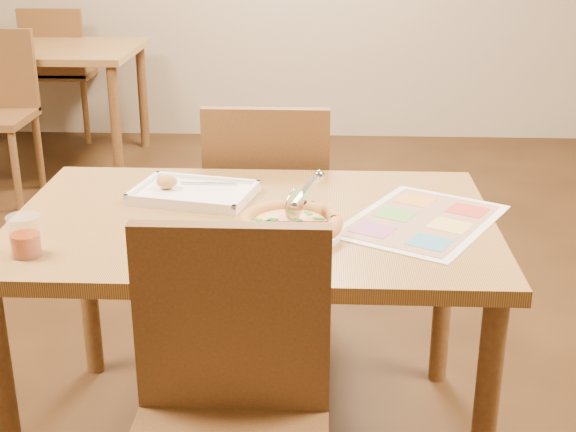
{
  "coord_description": "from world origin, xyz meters",
  "views": [
    {
      "loc": [
        0.19,
        -2.02,
        1.5
      ],
      "look_at": [
        0.1,
        -0.12,
        0.77
      ],
      "focal_mm": 50.0,
      "sensor_mm": 36.0,
      "label": 1
    }
  ],
  "objects_px": {
    "pizza": "(290,223)",
    "pizza_cutter": "(303,196)",
    "bg_chair_far": "(58,58)",
    "chair_near": "(228,390)",
    "plate": "(288,232)",
    "appetizer_tray": "(192,193)",
    "chair_far": "(268,196)",
    "menu": "(422,220)",
    "dining_table": "(253,246)",
    "glass_tumbler": "(25,238)",
    "bg_table": "(31,61)"
  },
  "relations": [
    {
      "from": "chair_far",
      "to": "plate",
      "type": "distance_m",
      "value": 0.74
    },
    {
      "from": "chair_near",
      "to": "pizza",
      "type": "bearing_deg",
      "value": 77.74
    },
    {
      "from": "bg_table",
      "to": "pizza_cutter",
      "type": "distance_m",
      "value": 3.36
    },
    {
      "from": "chair_far",
      "to": "bg_chair_far",
      "type": "distance_m",
      "value": 3.14
    },
    {
      "from": "chair_near",
      "to": "bg_table",
      "type": "relative_size",
      "value": 0.36
    },
    {
      "from": "bg_table",
      "to": "pizza",
      "type": "relative_size",
      "value": 4.76
    },
    {
      "from": "bg_table",
      "to": "menu",
      "type": "relative_size",
      "value": 2.78
    },
    {
      "from": "bg_chair_far",
      "to": "pizza",
      "type": "relative_size",
      "value": 1.72
    },
    {
      "from": "dining_table",
      "to": "pizza",
      "type": "bearing_deg",
      "value": -46.49
    },
    {
      "from": "bg_table",
      "to": "menu",
      "type": "xyz_separation_m",
      "value": [
        2.05,
        -2.81,
        0.09
      ]
    },
    {
      "from": "pizza",
      "to": "chair_far",
      "type": "bearing_deg",
      "value": 98.48
    },
    {
      "from": "dining_table",
      "to": "bg_table",
      "type": "height_order",
      "value": "same"
    },
    {
      "from": "bg_chair_far",
      "to": "glass_tumbler",
      "type": "relative_size",
      "value": 4.69
    },
    {
      "from": "chair_far",
      "to": "glass_tumbler",
      "type": "height_order",
      "value": "chair_far"
    },
    {
      "from": "chair_far",
      "to": "pizza",
      "type": "relative_size",
      "value": 1.72
    },
    {
      "from": "bg_chair_far",
      "to": "pizza_cutter",
      "type": "bearing_deg",
      "value": 117.24
    },
    {
      "from": "chair_near",
      "to": "pizza_cutter",
      "type": "xyz_separation_m",
      "value": [
        0.14,
        0.53,
        0.24
      ]
    },
    {
      "from": "bg_table",
      "to": "plate",
      "type": "xyz_separation_m",
      "value": [
        1.7,
        -2.92,
        0.09
      ]
    },
    {
      "from": "bg_chair_far",
      "to": "dining_table",
      "type": "bearing_deg",
      "value": 115.85
    },
    {
      "from": "chair_far",
      "to": "bg_chair_far",
      "type": "bearing_deg",
      "value": -59.35
    },
    {
      "from": "chair_far",
      "to": "menu",
      "type": "relative_size",
      "value": 1.0
    },
    {
      "from": "appetizer_tray",
      "to": "menu",
      "type": "distance_m",
      "value": 0.66
    },
    {
      "from": "glass_tumbler",
      "to": "dining_table",
      "type": "bearing_deg",
      "value": 28.0
    },
    {
      "from": "chair_far",
      "to": "bg_table",
      "type": "distance_m",
      "value": 2.72
    },
    {
      "from": "menu",
      "to": "glass_tumbler",
      "type": "bearing_deg",
      "value": -164.7
    },
    {
      "from": "chair_near",
      "to": "bg_chair_far",
      "type": "relative_size",
      "value": 1.0
    },
    {
      "from": "plate",
      "to": "glass_tumbler",
      "type": "relative_size",
      "value": 2.76
    },
    {
      "from": "bg_table",
      "to": "plate",
      "type": "relative_size",
      "value": 4.71
    },
    {
      "from": "plate",
      "to": "appetizer_tray",
      "type": "height_order",
      "value": "appetizer_tray"
    },
    {
      "from": "pizza",
      "to": "glass_tumbler",
      "type": "relative_size",
      "value": 2.73
    },
    {
      "from": "bg_chair_far",
      "to": "chair_near",
      "type": "bearing_deg",
      "value": 112.29
    },
    {
      "from": "bg_table",
      "to": "appetizer_tray",
      "type": "relative_size",
      "value": 3.46
    },
    {
      "from": "plate",
      "to": "appetizer_tray",
      "type": "xyz_separation_m",
      "value": [
        -0.29,
        0.27,
        0.0
      ]
    },
    {
      "from": "glass_tumbler",
      "to": "pizza",
      "type": "bearing_deg",
      "value": 14.72
    },
    {
      "from": "glass_tumbler",
      "to": "menu",
      "type": "bearing_deg",
      "value": 15.3
    },
    {
      "from": "plate",
      "to": "pizza",
      "type": "xyz_separation_m",
      "value": [
        0.0,
        0.01,
        0.02
      ]
    },
    {
      "from": "dining_table",
      "to": "plate",
      "type": "distance_m",
      "value": 0.18
    },
    {
      "from": "pizza_cutter",
      "to": "pizza",
      "type": "bearing_deg",
      "value": 169.46
    },
    {
      "from": "dining_table",
      "to": "menu",
      "type": "bearing_deg",
      "value": -1.25
    },
    {
      "from": "bg_chair_far",
      "to": "appetizer_tray",
      "type": "bearing_deg",
      "value": 114.14
    },
    {
      "from": "chair_near",
      "to": "chair_far",
      "type": "bearing_deg",
      "value": 90.0
    },
    {
      "from": "bg_table",
      "to": "bg_chair_far",
      "type": "distance_m",
      "value": 0.51
    },
    {
      "from": "pizza_cutter",
      "to": "bg_table",
      "type": "bearing_deg",
      "value": 60.3
    },
    {
      "from": "plate",
      "to": "glass_tumbler",
      "type": "distance_m",
      "value": 0.64
    },
    {
      "from": "pizza",
      "to": "pizza_cutter",
      "type": "distance_m",
      "value": 0.08
    },
    {
      "from": "bg_chair_far",
      "to": "plate",
      "type": "distance_m",
      "value": 3.82
    },
    {
      "from": "dining_table",
      "to": "plate",
      "type": "relative_size",
      "value": 4.71
    },
    {
      "from": "bg_table",
      "to": "pizza_cutter",
      "type": "xyz_separation_m",
      "value": [
        1.74,
        -2.87,
        0.18
      ]
    },
    {
      "from": "dining_table",
      "to": "menu",
      "type": "relative_size",
      "value": 2.78
    },
    {
      "from": "chair_near",
      "to": "glass_tumbler",
      "type": "xyz_separation_m",
      "value": [
        -0.52,
        0.32,
        0.2
      ]
    }
  ]
}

